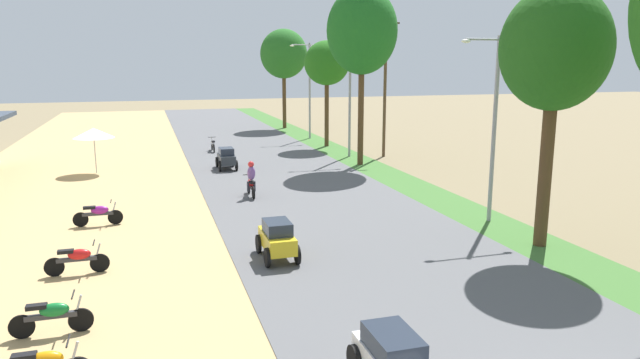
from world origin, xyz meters
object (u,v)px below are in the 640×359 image
Objects in this scene: parked_motorbike_fourth at (99,213)px; car_hatchback_yellow at (277,238)px; median_tree_fourth at (327,64)px; median_tree_fifth at (284,54)px; streetlamp_near at (495,116)px; motorbike_foreground_rider at (251,180)px; motorbike_ahead_second at (213,144)px; parked_motorbike_second at (52,314)px; car_hatchback_charcoal at (226,157)px; streetlamp_mid at (350,83)px; utility_pole_near at (385,84)px; vendor_umbrella at (93,133)px; streetlamp_far at (310,84)px; median_tree_second at (555,51)px; median_tree_third at (362,31)px; parked_motorbike_third at (78,258)px.

car_hatchback_yellow reaches higher than parked_motorbike_fourth.
median_tree_fifth reaches higher than median_tree_fourth.
motorbike_foreground_rider is (-8.20, 6.66, -3.31)m from streetlamp_near.
car_hatchback_yellow reaches higher than motorbike_ahead_second.
car_hatchback_charcoal reaches higher than parked_motorbike_second.
utility_pole_near is at bearing -9.14° from streetlamp_mid.
car_hatchback_charcoal is at bearing 58.68° from parked_motorbike_fourth.
utility_pole_near reaches higher than vendor_umbrella.
streetlamp_far reaches higher than parked_motorbike_fourth.
streetlamp_mid is at bearing -29.34° from motorbike_ahead_second.
median_tree_second is 1.21× the size of streetlamp_near.
car_hatchback_charcoal is (-7.94, 0.78, -7.12)m from median_tree_third.
utility_pole_near is at bearing -25.45° from motorbike_ahead_second.
median_tree_second is 0.82× the size of median_tree_third.
parked_motorbike_third is at bearing -134.43° from utility_pole_near.
car_hatchback_yellow is (-8.91, -18.17, -4.06)m from streetlamp_mid.
parked_motorbike_second is 30.99m from median_tree_fourth.
median_tree_fourth is 5.88m from utility_pole_near.
median_tree_fifth is 16.11m from motorbike_ahead_second.
streetlamp_mid reaches higher than parked_motorbike_fourth.
parked_motorbike_third and parked_motorbike_fourth have the same top height.
streetlamp_mid reaches higher than parked_motorbike_second.
median_tree_fourth reaches higher than parked_motorbike_third.
vendor_umbrella is 9.47m from motorbike_ahead_second.
utility_pole_near is at bearing 51.12° from parked_motorbike_second.
utility_pole_near is at bearing 3.10° from vendor_umbrella.
streetlamp_near reaches higher than parked_motorbike_second.
streetlamp_far is at bearing 56.44° from parked_motorbike_fourth.
vendor_umbrella reaches higher than parked_motorbike_second.
parked_motorbike_third is 15.96m from median_tree_second.
median_tree_fifth reaches higher than parked_motorbike_second.
streetlamp_mid is at bearing 4.90° from vendor_umbrella.
streetlamp_far is (0.39, 12.48, -3.45)m from median_tree_third.
streetlamp_far is 14.82m from car_hatchback_charcoal.
streetlamp_near is (14.78, 1.56, 3.62)m from parked_motorbike_third.
streetlamp_near is at bearing 12.43° from car_hatchback_yellow.
median_tree_fourth is at bearing 21.95° from vendor_umbrella.
streetlamp_near is at bearing -59.17° from car_hatchback_charcoal.
streetlamp_near is 0.85× the size of streetlamp_mid.
median_tree_third is 10.69m from car_hatchback_charcoal.
median_tree_fifth reaches higher than streetlamp_near.
parked_motorbike_third is 1.00× the size of motorbike_foreground_rider.
streetlamp_mid is 1.10× the size of streetlamp_far.
motorbike_foreground_rider is at bearing 24.99° from parked_motorbike_fourth.
motorbike_foreground_rider is (-8.18, -14.44, -5.15)m from median_tree_fourth.
car_hatchback_charcoal is 7.29m from motorbike_foreground_rider.
median_tree_fifth is at bearing 76.23° from car_hatchback_yellow.
car_hatchback_yellow is (-11.18, -17.80, -3.97)m from utility_pole_near.
vendor_umbrella is at bearing -139.92° from motorbike_ahead_second.
motorbike_foreground_rider is (-10.47, -9.18, -3.86)m from utility_pole_near.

